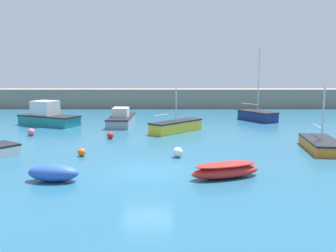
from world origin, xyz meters
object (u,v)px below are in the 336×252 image
(mooring_buoy_white, at_px, (178,152))
(motorboat_with_cabin, at_px, (48,117))
(sailboat_tall_mast, at_px, (257,116))
(sailboat_short_mast, at_px, (176,126))
(rowboat_with_red_cover, at_px, (225,170))
(dinghy_near_pier, at_px, (53,173))
(mooring_buoy_pink, at_px, (31,132))
(motorboat_grey_hull, at_px, (121,119))
(mooring_buoy_orange, at_px, (82,152))
(mooring_buoy_red, at_px, (110,136))
(sailboat_twin_hulled, at_px, (321,144))

(mooring_buoy_white, bearing_deg, motorboat_with_cabin, 131.99)
(sailboat_tall_mast, bearing_deg, sailboat_short_mast, -79.60)
(rowboat_with_red_cover, height_order, sailboat_tall_mast, sailboat_tall_mast)
(dinghy_near_pier, height_order, mooring_buoy_pink, dinghy_near_pier)
(sailboat_tall_mast, distance_m, motorboat_grey_hull, 13.70)
(motorboat_with_cabin, bearing_deg, sailboat_short_mast, 8.36)
(sailboat_short_mast, height_order, sailboat_tall_mast, sailboat_tall_mast)
(motorboat_grey_hull, height_order, mooring_buoy_orange, motorboat_grey_hull)
(motorboat_with_cabin, height_order, mooring_buoy_red, motorboat_with_cabin)
(sailboat_twin_hulled, height_order, mooring_buoy_pink, sailboat_twin_hulled)
(sailboat_short_mast, xyz_separation_m, sailboat_twin_hulled, (9.14, -7.19, -0.11))
(sailboat_tall_mast, height_order, mooring_buoy_pink, sailboat_tall_mast)
(sailboat_twin_hulled, distance_m, sailboat_tall_mast, 14.12)
(sailboat_short_mast, bearing_deg, mooring_buoy_white, -137.83)
(sailboat_tall_mast, bearing_deg, dinghy_near_pier, -63.46)
(motorboat_with_cabin, bearing_deg, rowboat_with_red_cover, -24.98)
(dinghy_near_pier, bearing_deg, sailboat_tall_mast, 61.63)
(rowboat_with_red_cover, xyz_separation_m, mooring_buoy_red, (-7.03, 10.27, -0.14))
(motorboat_with_cabin, distance_m, motorboat_grey_hull, 6.80)
(dinghy_near_pier, xyz_separation_m, mooring_buoy_orange, (0.13, 5.06, -0.16))
(motorboat_grey_hull, bearing_deg, motorboat_with_cabin, 93.52)
(mooring_buoy_white, relative_size, mooring_buoy_pink, 1.06)
(mooring_buoy_white, bearing_deg, sailboat_short_mast, 89.43)
(motorboat_grey_hull, bearing_deg, sailboat_tall_mast, -77.43)
(sailboat_twin_hulled, xyz_separation_m, motorboat_grey_hull, (-14.16, 11.32, 0.20))
(sailboat_tall_mast, height_order, motorboat_grey_hull, sailboat_tall_mast)
(sailboat_twin_hulled, relative_size, mooring_buoy_white, 8.34)
(dinghy_near_pier, relative_size, sailboat_short_mast, 0.52)
(rowboat_with_red_cover, xyz_separation_m, motorboat_with_cabin, (-13.87, 17.26, 0.43))
(motorboat_with_cabin, height_order, mooring_buoy_pink, motorboat_with_cabin)
(sailboat_tall_mast, relative_size, mooring_buoy_pink, 12.89)
(motorboat_grey_hull, bearing_deg, mooring_buoy_red, -178.69)
(dinghy_near_pier, xyz_separation_m, mooring_buoy_pink, (-5.44, 12.16, -0.11))
(mooring_buoy_white, bearing_deg, rowboat_with_red_cover, -63.12)
(mooring_buoy_orange, bearing_deg, sailboat_tall_mast, 48.19)
(sailboat_tall_mast, bearing_deg, mooring_buoy_white, -56.82)
(dinghy_near_pier, bearing_deg, sailboat_short_mast, 73.10)
(motorboat_grey_hull, distance_m, mooring_buoy_red, 7.31)
(rowboat_with_red_cover, relative_size, sailboat_short_mast, 0.77)
(mooring_buoy_white, xyz_separation_m, mooring_buoy_red, (-4.87, 6.03, -0.06))
(mooring_buoy_pink, bearing_deg, sailboat_tall_mast, 23.89)
(dinghy_near_pier, relative_size, mooring_buoy_red, 5.18)
(sailboat_tall_mast, height_order, mooring_buoy_orange, sailboat_tall_mast)
(sailboat_tall_mast, distance_m, mooring_buoy_orange, 21.26)
(mooring_buoy_pink, bearing_deg, mooring_buoy_orange, -51.87)
(mooring_buoy_white, bearing_deg, mooring_buoy_pink, 146.81)
(motorboat_with_cabin, height_order, mooring_buoy_white, motorboat_with_cabin)
(motorboat_grey_hull, relative_size, mooring_buoy_red, 13.58)
(mooring_buoy_orange, bearing_deg, rowboat_with_red_cover, -29.91)
(sailboat_short_mast, height_order, sailboat_twin_hulled, sailboat_twin_hulled)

